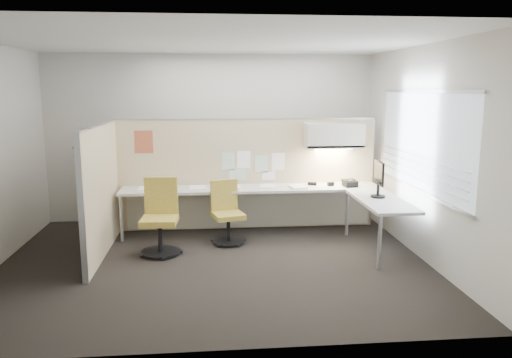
{
  "coord_description": "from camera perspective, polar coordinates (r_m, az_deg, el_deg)",
  "views": [
    {
      "loc": [
        -0.05,
        -6.24,
        2.24
      ],
      "look_at": [
        0.62,
        0.8,
        0.95
      ],
      "focal_mm": 35.0,
      "sensor_mm": 36.0,
      "label": 1
    }
  ],
  "objects": [
    {
      "name": "paper_stack_0",
      "position": [
        7.7,
        -12.4,
        -1.08
      ],
      "size": [
        0.24,
        0.3,
        0.03
      ],
      "primitive_type": "cube",
      "rotation": [
        0.0,
        0.0,
        -0.02
      ],
      "color": "white",
      "rests_on": "desk"
    },
    {
      "name": "pinned_papers",
      "position": [
        7.93,
        -0.47,
        1.61
      ],
      "size": [
        1.01,
        0.0,
        0.47
      ],
      "color": "#8CBF8C",
      "rests_on": "partition_back"
    },
    {
      "name": "desk",
      "position": [
        7.61,
        2.09,
        -2.07
      ],
      "size": [
        4.0,
        2.07,
        0.73
      ],
      "color": "beige",
      "rests_on": "floor"
    },
    {
      "name": "chair_left",
      "position": [
        6.95,
        -10.88,
        -4.53
      ],
      "size": [
        0.54,
        0.54,
        1.02
      ],
      "rotation": [
        0.0,
        0.0,
        -0.05
      ],
      "color": "black",
      "rests_on": "floor"
    },
    {
      "name": "paper_stack_4",
      "position": [
        7.7,
        4.79,
        -0.89
      ],
      "size": [
        0.28,
        0.33,
        0.03
      ],
      "primitive_type": "cube",
      "rotation": [
        0.0,
        0.0,
        0.16
      ],
      "color": "white",
      "rests_on": "desk"
    },
    {
      "name": "stapler",
      "position": [
        7.9,
        6.44,
        -0.54
      ],
      "size": [
        0.15,
        0.09,
        0.05
      ],
      "primitive_type": "cube",
      "rotation": [
        0.0,
        0.0,
        -0.37
      ],
      "color": "black",
      "rests_on": "desk"
    },
    {
      "name": "ceiling",
      "position": [
        6.27,
        -5.16,
        15.49
      ],
      "size": [
        5.5,
        4.5,
        0.01
      ],
      "primitive_type": "cube",
      "color": "white",
      "rests_on": "wall_back"
    },
    {
      "name": "wall_back",
      "position": [
        8.53,
        -5.1,
        4.67
      ],
      "size": [
        5.5,
        0.02,
        2.8
      ],
      "primitive_type": "cube",
      "color": "beige",
      "rests_on": "ground"
    },
    {
      "name": "wall_front",
      "position": [
        4.08,
        -4.64,
        -1.56
      ],
      "size": [
        5.5,
        0.02,
        2.8
      ],
      "primitive_type": "cube",
      "color": "beige",
      "rests_on": "ground"
    },
    {
      "name": "overhead_bin",
      "position": [
        7.91,
        8.88,
        4.94
      ],
      "size": [
        0.9,
        0.36,
        0.38
      ],
      "primitive_type": "cube",
      "color": "beige",
      "rests_on": "partition_back"
    },
    {
      "name": "phone",
      "position": [
        7.88,
        10.65,
        -0.48
      ],
      "size": [
        0.24,
        0.23,
        0.12
      ],
      "rotation": [
        0.0,
        0.0,
        0.18
      ],
      "color": "black",
      "rests_on": "desk"
    },
    {
      "name": "tape_dispenser",
      "position": [
        7.89,
        8.54,
        -0.57
      ],
      "size": [
        0.11,
        0.08,
        0.06
      ],
      "primitive_type": "cube",
      "rotation": [
        0.0,
        0.0,
        0.24
      ],
      "color": "black",
      "rests_on": "desk"
    },
    {
      "name": "floor",
      "position": [
        6.63,
        -4.76,
        -9.46
      ],
      "size": [
        5.5,
        4.5,
        0.01
      ],
      "primitive_type": "cube",
      "color": "black",
      "rests_on": "ground"
    },
    {
      "name": "partition_back",
      "position": [
        7.98,
        -1.05,
        0.51
      ],
      "size": [
        4.1,
        0.06,
        1.75
      ],
      "primitive_type": "cube",
      "color": "beige",
      "rests_on": "floor"
    },
    {
      "name": "wall_right",
      "position": [
        6.89,
        18.59,
        2.82
      ],
      "size": [
        0.02,
        4.5,
        2.8
      ],
      "primitive_type": "cube",
      "color": "beige",
      "rests_on": "ground"
    },
    {
      "name": "chair_right",
      "position": [
        7.31,
        -3.34,
        -4.06
      ],
      "size": [
        0.51,
        0.53,
        0.9
      ],
      "rotation": [
        0.0,
        0.0,
        0.26
      ],
      "color": "black",
      "rests_on": "floor"
    },
    {
      "name": "paper_stack_3",
      "position": [
        7.78,
        1.3,
        -0.78
      ],
      "size": [
        0.27,
        0.33,
        0.01
      ],
      "primitive_type": "cube",
      "rotation": [
        0.0,
        0.0,
        -0.13
      ],
      "color": "white",
      "rests_on": "desk"
    },
    {
      "name": "task_light_strip",
      "position": [
        7.93,
        8.84,
        3.43
      ],
      "size": [
        0.6,
        0.06,
        0.02
      ],
      "primitive_type": "cube",
      "color": "#FFEABF",
      "rests_on": "overhead_bin"
    },
    {
      "name": "coat_hook",
      "position": [
        6.27,
        -19.56,
        2.31
      ],
      "size": [
        0.18,
        0.42,
        1.27
      ],
      "color": "silver",
      "rests_on": "partition_left"
    },
    {
      "name": "monitor",
      "position": [
        7.14,
        13.84,
        0.28
      ],
      "size": [
        0.2,
        0.49,
        0.51
      ],
      "rotation": [
        0.0,
        0.0,
        1.47
      ],
      "color": "black",
      "rests_on": "desk"
    },
    {
      "name": "window_pane",
      "position": [
        6.87,
        18.47,
        4.06
      ],
      "size": [
        0.01,
        2.8,
        1.3
      ],
      "primitive_type": "cube",
      "color": "#A6B3C1",
      "rests_on": "wall_right"
    },
    {
      "name": "paper_stack_2",
      "position": [
        7.62,
        -2.8,
        -0.95
      ],
      "size": [
        0.23,
        0.3,
        0.03
      ],
      "primitive_type": "cube",
      "rotation": [
        0.0,
        0.0,
        0.02
      ],
      "color": "white",
      "rests_on": "desk"
    },
    {
      "name": "poster",
      "position": [
        7.91,
        -12.71,
        4.16
      ],
      "size": [
        0.28,
        0.0,
        0.35
      ],
      "primitive_type": "cube",
      "color": "#FF5220",
      "rests_on": "partition_back"
    },
    {
      "name": "partition_left",
      "position": [
        7.03,
        -17.24,
        -1.31
      ],
      "size": [
        0.06,
        2.2,
        1.75
      ],
      "primitive_type": "cube",
      "color": "beige",
      "rests_on": "floor"
    },
    {
      "name": "paper_stack_1",
      "position": [
        7.66,
        -6.7,
        -1.0
      ],
      "size": [
        0.24,
        0.31,
        0.02
      ],
      "primitive_type": "cube",
      "rotation": [
        0.0,
        0.0,
        0.05
      ],
      "color": "white",
      "rests_on": "desk"
    }
  ]
}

